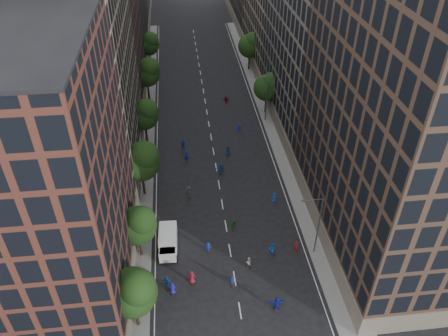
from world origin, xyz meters
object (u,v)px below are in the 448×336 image
cargo_van (168,241)px  skater_2 (272,249)px  streetlamp_near (317,223)px  streetlamp_far (265,96)px  skater_0 (173,289)px  skater_1 (232,281)px

cargo_van → skater_2: (12.95, -2.40, -0.48)m
streetlamp_near → streetlamp_far: same height
skater_0 → skater_2: bearing=-153.9°
streetlamp_far → skater_2: size_ratio=4.82×
skater_0 → cargo_van: bearing=-80.6°
streetlamp_far → cargo_van: size_ratio=1.76×
streetlamp_far → skater_2: bearing=-99.1°
cargo_van → skater_2: 13.17m
streetlamp_near → skater_0: 18.78m
streetlamp_near → skater_2: bearing=177.2°
skater_2 → skater_0: bearing=39.7°
streetlamp_near → cargo_van: 18.74m
cargo_van → skater_1: 9.93m
streetlamp_far → cargo_van: streetlamp_far is taller
cargo_van → skater_0: size_ratio=3.08×
streetlamp_far → skater_1: (-10.77, -36.94, -4.41)m
streetlamp_far → skater_0: streetlamp_far is taller
skater_1 → skater_2: bearing=-165.8°
streetlamp_near → skater_2: size_ratio=4.82×
skater_0 → streetlamp_near: bearing=-160.3°
skater_0 → skater_1: skater_0 is taller
streetlamp_near → cargo_van: (-18.16, 2.66, -3.75)m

